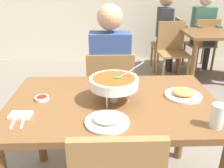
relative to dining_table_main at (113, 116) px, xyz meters
The scene contains 17 objects.
dining_table_main is the anchor object (origin of this frame).
chair_diner_main 0.73m from the dining_table_main, 90.00° to the left, with size 0.44×0.44×0.90m.
diner_main 0.75m from the dining_table_main, 90.00° to the left, with size 0.40×0.45×1.31m.
curry_bowl 0.24m from the dining_table_main, 60.49° to the right, with size 0.33×0.30×0.26m.
rice_plate 0.30m from the dining_table_main, 98.50° to the right, with size 0.24×0.24×0.06m.
appetizer_plate 0.49m from the dining_table_main, ahead, with size 0.24×0.24×0.06m.
sauce_dish 0.47m from the dining_table_main, behind, with size 0.09×0.09×0.02m.
napkin_folded 0.57m from the dining_table_main, 161.16° to the right, with size 0.12×0.08×0.02m, color white.
fork_utensil 0.61m from the dining_table_main, 157.21° to the right, with size 0.01×0.17×0.01m, color silver.
spoon_utensil 0.56m from the dining_table_main, 155.19° to the right, with size 0.01×0.17×0.01m, color silver.
drink_glass 0.64m from the dining_table_main, 30.97° to the right, with size 0.07×0.07×0.13m.
dining_table_far 2.73m from the dining_table_main, 52.72° to the left, with size 1.00×0.80×0.78m.
chair_bg_left 2.94m from the dining_table_main, 67.93° to the left, with size 0.47×0.47×0.90m.
chair_bg_right 3.16m from the dining_table_main, 58.36° to the left, with size 0.48×0.48×0.90m.
chair_bg_corner 2.52m from the dining_table_main, 66.14° to the left, with size 0.46×0.46×0.90m.
patron_bg_left 2.90m from the dining_table_main, 69.65° to the left, with size 0.45×0.40×1.31m.
patron_bg_right 3.22m from the dining_table_main, 59.01° to the left, with size 0.40×0.45×1.31m.
Camera 1 is at (-0.05, -1.36, 1.48)m, focal length 38.44 mm.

